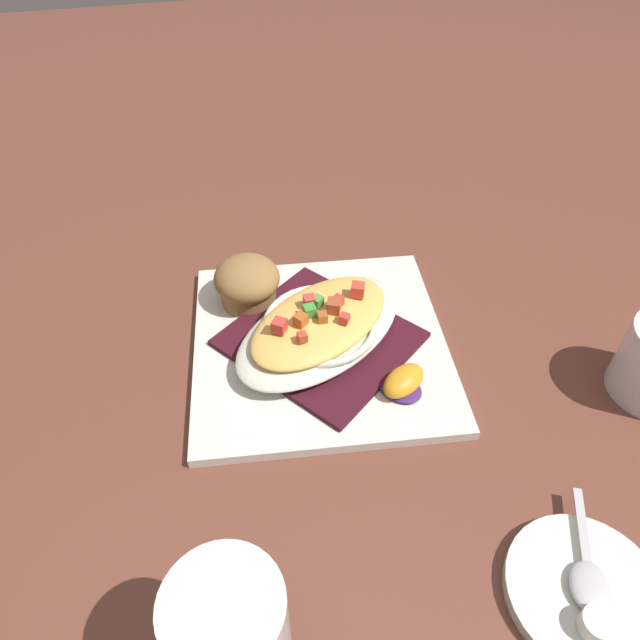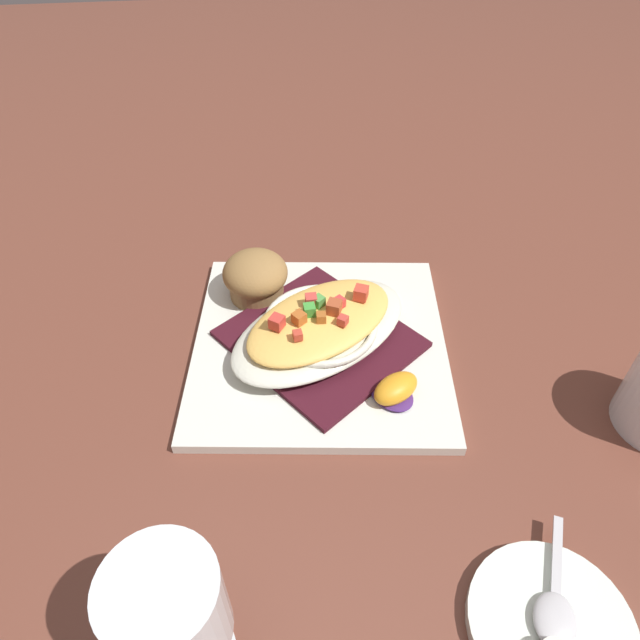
{
  "view_description": "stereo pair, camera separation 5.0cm",
  "coord_description": "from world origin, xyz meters",
  "px_view_note": "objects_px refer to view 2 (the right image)",
  "views": [
    {
      "loc": [
        -0.1,
        -0.4,
        0.44
      ],
      "look_at": [
        0.0,
        0.0,
        0.04
      ],
      "focal_mm": 31.8,
      "sensor_mm": 36.0,
      "label": 1
    },
    {
      "loc": [
        -0.05,
        -0.41,
        0.44
      ],
      "look_at": [
        0.0,
        0.0,
        0.04
      ],
      "focal_mm": 31.8,
      "sensor_mm": 36.0,
      "label": 2
    }
  ],
  "objects_px": {
    "stemmed_glass": "(170,614)",
    "muffin": "(256,276)",
    "square_plate": "(320,344)",
    "creamer_saucer": "(550,625)",
    "orange_garnish": "(395,390)",
    "spoon": "(555,614)",
    "gratin_dish": "(320,325)"
  },
  "relations": [
    {
      "from": "stemmed_glass",
      "to": "muffin",
      "type": "bearing_deg",
      "value": 80.6
    },
    {
      "from": "square_plate",
      "to": "creamer_saucer",
      "type": "xyz_separation_m",
      "value": [
        0.13,
        -0.29,
        0.0
      ]
    },
    {
      "from": "muffin",
      "to": "orange_garnish",
      "type": "height_order",
      "value": "muffin"
    },
    {
      "from": "spoon",
      "to": "gratin_dish",
      "type": "bearing_deg",
      "value": 114.65
    },
    {
      "from": "gratin_dish",
      "to": "stemmed_glass",
      "type": "bearing_deg",
      "value": -113.59
    },
    {
      "from": "square_plate",
      "to": "creamer_saucer",
      "type": "distance_m",
      "value": 0.32
    },
    {
      "from": "square_plate",
      "to": "spoon",
      "type": "distance_m",
      "value": 0.32
    },
    {
      "from": "creamer_saucer",
      "to": "gratin_dish",
      "type": "bearing_deg",
      "value": 114.12
    },
    {
      "from": "stemmed_glass",
      "to": "gratin_dish",
      "type": "bearing_deg",
      "value": 66.41
    },
    {
      "from": "gratin_dish",
      "to": "stemmed_glass",
      "type": "xyz_separation_m",
      "value": [
        -0.12,
        -0.28,
        0.05
      ]
    },
    {
      "from": "stemmed_glass",
      "to": "orange_garnish",
      "type": "bearing_deg",
      "value": 47.32
    },
    {
      "from": "stemmed_glass",
      "to": "creamer_saucer",
      "type": "bearing_deg",
      "value": -2.57
    },
    {
      "from": "creamer_saucer",
      "to": "spoon",
      "type": "distance_m",
      "value": 0.01
    },
    {
      "from": "orange_garnish",
      "to": "stemmed_glass",
      "type": "xyz_separation_m",
      "value": [
        -0.18,
        -0.2,
        0.06
      ]
    },
    {
      "from": "square_plate",
      "to": "gratin_dish",
      "type": "xyz_separation_m",
      "value": [
        0.0,
        0.0,
        0.03
      ]
    },
    {
      "from": "gratin_dish",
      "to": "spoon",
      "type": "bearing_deg",
      "value": -65.35
    },
    {
      "from": "muffin",
      "to": "spoon",
      "type": "distance_m",
      "value": 0.42
    },
    {
      "from": "stemmed_glass",
      "to": "spoon",
      "type": "height_order",
      "value": "stemmed_glass"
    },
    {
      "from": "gratin_dish",
      "to": "muffin",
      "type": "distance_m",
      "value": 0.1
    },
    {
      "from": "orange_garnish",
      "to": "stemmed_glass",
      "type": "height_order",
      "value": "stemmed_glass"
    },
    {
      "from": "gratin_dish",
      "to": "creamer_saucer",
      "type": "height_order",
      "value": "gratin_dish"
    },
    {
      "from": "orange_garnish",
      "to": "creamer_saucer",
      "type": "relative_size",
      "value": 0.51
    },
    {
      "from": "creamer_saucer",
      "to": "spoon",
      "type": "xyz_separation_m",
      "value": [
        0.0,
        0.0,
        0.01
      ]
    },
    {
      "from": "gratin_dish",
      "to": "spoon",
      "type": "xyz_separation_m",
      "value": [
        0.13,
        -0.29,
        -0.02
      ]
    },
    {
      "from": "orange_garnish",
      "to": "spoon",
      "type": "xyz_separation_m",
      "value": [
        0.07,
        -0.21,
        -0.0
      ]
    },
    {
      "from": "gratin_dish",
      "to": "creamer_saucer",
      "type": "xyz_separation_m",
      "value": [
        0.13,
        -0.29,
        -0.03
      ]
    },
    {
      "from": "orange_garnish",
      "to": "spoon",
      "type": "bearing_deg",
      "value": -71.25
    },
    {
      "from": "square_plate",
      "to": "stemmed_glass",
      "type": "xyz_separation_m",
      "value": [
        -0.12,
        -0.28,
        0.08
      ]
    },
    {
      "from": "gratin_dish",
      "to": "square_plate",
      "type": "bearing_deg",
      "value": -141.88
    },
    {
      "from": "orange_garnish",
      "to": "square_plate",
      "type": "bearing_deg",
      "value": 127.47
    },
    {
      "from": "square_plate",
      "to": "muffin",
      "type": "relative_size",
      "value": 3.63
    },
    {
      "from": "muffin",
      "to": "spoon",
      "type": "height_order",
      "value": "muffin"
    }
  ]
}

